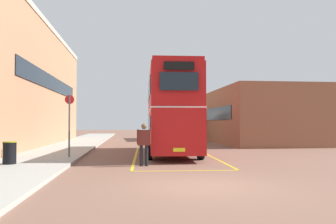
{
  "coord_description": "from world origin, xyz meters",
  "views": [
    {
      "loc": [
        -2.06,
        -9.74,
        1.78
      ],
      "look_at": [
        0.5,
        13.86,
        2.54
      ],
      "focal_mm": 37.05,
      "sensor_mm": 36.0,
      "label": 1
    }
  ],
  "objects_px": {
    "litter_bin": "(10,153)",
    "bus_stop_sign": "(69,120)",
    "pedestrian_boarding": "(144,141)",
    "double_decker_bus": "(170,111)",
    "single_deck_bus": "(168,124)"
  },
  "relations": [
    {
      "from": "pedestrian_boarding",
      "to": "litter_bin",
      "type": "distance_m",
      "value": 5.41
    },
    {
      "from": "single_deck_bus",
      "to": "bus_stop_sign",
      "type": "relative_size",
      "value": 2.79
    },
    {
      "from": "litter_bin",
      "to": "double_decker_bus",
      "type": "bearing_deg",
      "value": 37.18
    },
    {
      "from": "single_deck_bus",
      "to": "litter_bin",
      "type": "height_order",
      "value": "single_deck_bus"
    },
    {
      "from": "pedestrian_boarding",
      "to": "litter_bin",
      "type": "height_order",
      "value": "pedestrian_boarding"
    },
    {
      "from": "pedestrian_boarding",
      "to": "litter_bin",
      "type": "bearing_deg",
      "value": 178.49
    },
    {
      "from": "double_decker_bus",
      "to": "single_deck_bus",
      "type": "relative_size",
      "value": 1.24
    },
    {
      "from": "single_deck_bus",
      "to": "litter_bin",
      "type": "distance_m",
      "value": 24.54
    },
    {
      "from": "litter_bin",
      "to": "single_deck_bus",
      "type": "bearing_deg",
      "value": 68.65
    },
    {
      "from": "single_deck_bus",
      "to": "pedestrian_boarding",
      "type": "distance_m",
      "value": 23.25
    },
    {
      "from": "pedestrian_boarding",
      "to": "double_decker_bus",
      "type": "bearing_deg",
      "value": 72.59
    },
    {
      "from": "litter_bin",
      "to": "bus_stop_sign",
      "type": "height_order",
      "value": "bus_stop_sign"
    },
    {
      "from": "bus_stop_sign",
      "to": "double_decker_bus",
      "type": "bearing_deg",
      "value": 27.91
    },
    {
      "from": "double_decker_bus",
      "to": "single_deck_bus",
      "type": "bearing_deg",
      "value": 84.12
    },
    {
      "from": "double_decker_bus",
      "to": "pedestrian_boarding",
      "type": "distance_m",
      "value": 6.0
    }
  ]
}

